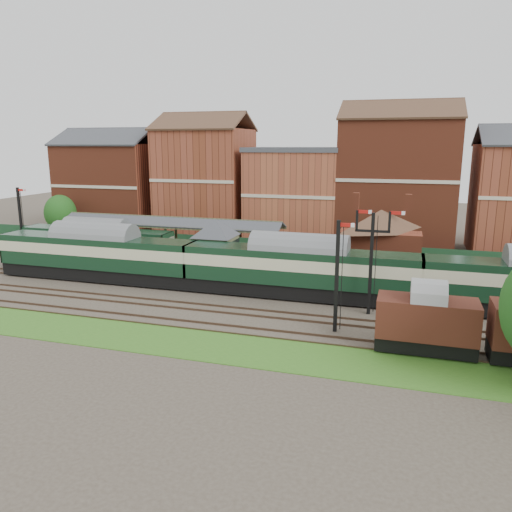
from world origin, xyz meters
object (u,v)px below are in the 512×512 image
(platform_railcar, at_px, (97,241))
(goods_van_a, at_px, (426,321))
(signal_box, at_px, (216,248))
(semaphore_bracket, at_px, (372,256))
(dmu_train, at_px, (299,268))

(platform_railcar, relative_size, goods_van_a, 2.89)
(goods_van_a, bearing_deg, signal_box, 147.19)
(signal_box, xyz_separation_m, goods_van_a, (19.00, -12.25, -1.07))
(semaphore_bracket, bearing_deg, signal_box, 159.08)
(signal_box, height_order, platform_railcar, signal_box)
(signal_box, height_order, dmu_train, signal_box)
(signal_box, distance_m, semaphore_bracket, 16.16)
(dmu_train, relative_size, goods_van_a, 9.79)
(dmu_train, bearing_deg, platform_railcar, 165.09)
(semaphore_bracket, distance_m, platform_railcar, 31.97)
(semaphore_bracket, height_order, platform_railcar, semaphore_bracket)
(signal_box, bearing_deg, platform_railcar, 168.20)
(platform_railcar, xyz_separation_m, goods_van_a, (34.56, -15.50, -0.28))
(signal_box, distance_m, dmu_train, 9.45)
(signal_box, distance_m, platform_railcar, 15.91)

